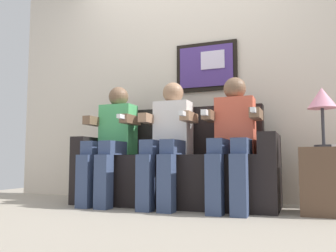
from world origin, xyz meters
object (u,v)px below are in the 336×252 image
(person_on_right, at_px, (233,135))
(person_in_middle, at_px, (168,137))
(couch, at_px, (175,170))
(person_on_left, at_px, (112,138))
(side_table_right, at_px, (328,181))
(table_lamp, at_px, (322,101))
(spare_remote_on_table, at_px, (334,146))

(person_on_right, bearing_deg, person_in_middle, 179.95)
(couch, bearing_deg, person_on_left, -163.50)
(side_table_right, bearing_deg, couch, 175.21)
(person_on_left, xyz_separation_m, table_lamp, (1.80, 0.05, 0.25))
(person_in_middle, bearing_deg, table_lamp, 2.42)
(couch, height_order, person_on_left, person_on_left)
(person_in_middle, xyz_separation_m, side_table_right, (1.26, 0.06, -0.36))
(table_lamp, height_order, spare_remote_on_table, table_lamp)
(person_on_left, distance_m, table_lamp, 1.82)
(couch, xyz_separation_m, person_in_middle, (0.00, -0.17, 0.29))
(person_on_left, height_order, table_lamp, person_on_left)
(couch, relative_size, side_table_right, 3.64)
(person_on_left, relative_size, person_on_right, 1.00)
(person_on_left, distance_m, spare_remote_on_table, 1.87)
(spare_remote_on_table, bearing_deg, table_lamp, 165.37)
(table_lamp, bearing_deg, side_table_right, 25.68)
(couch, bearing_deg, person_on_right, -16.53)
(person_on_left, distance_m, person_on_right, 1.13)
(table_lamp, bearing_deg, person_on_right, -175.54)
(couch, distance_m, table_lamp, 1.36)
(side_table_right, bearing_deg, spare_remote_on_table, -27.94)
(person_on_left, bearing_deg, table_lamp, 1.66)
(person_in_middle, bearing_deg, person_on_right, -0.05)
(side_table_right, bearing_deg, person_on_right, -174.95)
(person_in_middle, xyz_separation_m, table_lamp, (1.24, 0.05, 0.25))
(person_on_right, relative_size, spare_remote_on_table, 8.54)
(person_on_left, xyz_separation_m, side_table_right, (1.82, 0.06, -0.36))
(side_table_right, height_order, spare_remote_on_table, spare_remote_on_table)
(side_table_right, bearing_deg, table_lamp, -154.32)
(couch, relative_size, table_lamp, 3.95)
(person_on_left, bearing_deg, couch, 16.50)
(couch, xyz_separation_m, table_lamp, (1.24, -0.11, 0.55))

